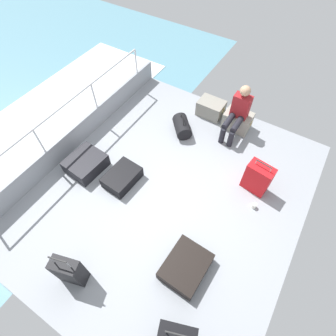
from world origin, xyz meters
TOP-DOWN VIEW (x-y plane):
  - ground_plane at (0.00, 0.00)m, footprint 4.40×5.20m
  - gunwale_port at (-2.17, 0.00)m, footprint 0.06×5.20m
  - railing_port at (-2.17, 0.00)m, footprint 0.04×4.20m
  - sea_wake at (-3.60, 0.00)m, footprint 12.00×12.00m
  - cargo_crate_0 at (-0.30, 2.19)m, footprint 0.58×0.40m
  - cargo_crate_1 at (0.35, 2.12)m, footprint 0.59×0.39m
  - passenger_seated at (0.35, 1.94)m, footprint 0.34×0.66m
  - suitcase_0 at (-1.61, -0.38)m, footprint 0.63×0.71m
  - suitcase_2 at (-0.41, -1.96)m, footprint 0.43×0.30m
  - suitcase_3 at (-0.86, -0.26)m, footprint 0.51×0.68m
  - suitcase_4 at (0.90, -1.01)m, footprint 0.60×0.73m
  - suitcase_5 at (1.23, 0.88)m, footprint 0.47×0.31m
  - duffel_bag at (-0.56, 1.39)m, footprint 0.57×0.58m
  - paper_cup at (1.38, 0.50)m, footprint 0.08×0.08m

SIDE VIEW (x-z plane):
  - sea_wake at x=-3.60m, z-range -0.35..-0.33m
  - ground_plane at x=0.00m, z-range -0.06..0.00m
  - paper_cup at x=1.38m, z-range 0.00..0.10m
  - suitcase_4 at x=0.90m, z-range 0.00..0.21m
  - suitcase_3 at x=-0.86m, z-range 0.00..0.23m
  - suitcase_0 at x=-1.61m, z-range 0.00..0.26m
  - duffel_bag at x=-0.56m, z-range -0.07..0.38m
  - cargo_crate_0 at x=-0.30m, z-range 0.00..0.35m
  - cargo_crate_1 at x=0.35m, z-range 0.00..0.37m
  - gunwale_port at x=-2.17m, z-range 0.00..0.45m
  - suitcase_5 at x=1.23m, z-range -0.05..0.65m
  - suitcase_2 at x=-0.41m, z-range -0.10..0.72m
  - passenger_seated at x=0.35m, z-range 0.02..1.10m
  - railing_port at x=-2.17m, z-range 0.27..1.29m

